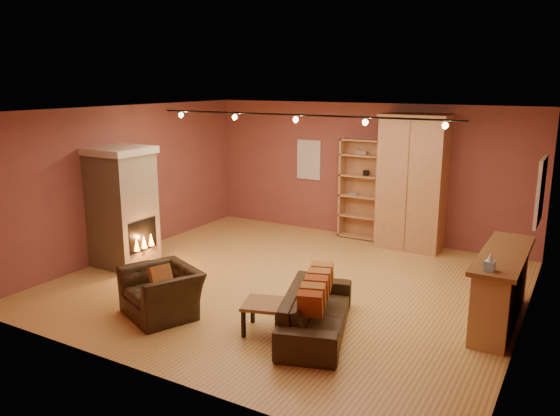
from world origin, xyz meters
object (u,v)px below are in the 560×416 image
Objects in this scene: armoire at (412,182)px; bar_counter at (501,287)px; bookcase at (361,188)px; loveseat at (316,303)px; coffee_table at (264,307)px; armchair at (161,284)px; fireplace at (123,207)px.

bar_counter is at bearing -52.84° from armoire.
bar_counter is at bearing -42.76° from bookcase.
loveseat is 3.04× the size of coffee_table.
bookcase reaches higher than coffee_table.
armchair reaches higher than coffee_table.
armoire is 1.25× the size of bar_counter.
armoire is (4.15, 3.51, 0.26)m from fireplace.
bar_counter is 3.22m from coffee_table.
armoire is 3.55m from bar_counter.
bar_counter is (2.09, -2.76, -0.81)m from armoire.
loveseat is at bearing -89.36° from armoire.
loveseat is (0.05, -4.26, -0.92)m from armoire.
fireplace is at bearing -139.75° from armoire.
coffee_table is at bearing -83.07° from bookcase.
fireplace is 1.02× the size of bookcase.
bookcase reaches higher than loveseat.
bar_counter is at bearing 6.94° from fireplace.
fireplace reaches higher than armchair.
bar_counter is 3.14× the size of coffee_table.
fireplace is 3.83m from coffee_table.
bookcase is at bearing 102.96° from armchair.
armoire is 2.15× the size of armchair.
loveseat is 2.21m from armchair.
armchair is at bearing 88.08° from loveseat.
bookcase is 1.18m from armoire.
armoire is 4.73m from coffee_table.
armchair is 1.55m from coffee_table.
fireplace is 5.45m from armoire.
loveseat is at bearing -143.66° from bar_counter.
bar_counter reaches higher than armchair.
bookcase is 4.91m from coffee_table.
bookcase is at bearing -3.24° from loveseat.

